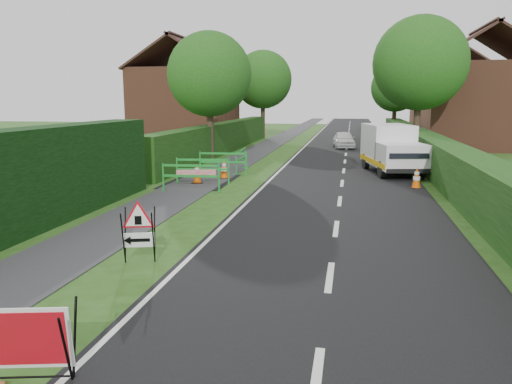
{
  "coord_description": "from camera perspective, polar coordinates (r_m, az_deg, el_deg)",
  "views": [
    {
      "loc": [
        2.8,
        -7.71,
        3.18
      ],
      "look_at": [
        0.39,
        4.89,
        0.8
      ],
      "focal_mm": 35.0,
      "sensor_mm": 36.0,
      "label": 1
    }
  ],
  "objects": [
    {
      "name": "tree_fw",
      "position": [
        42.4,
        0.8,
        12.72
      ],
      "size": [
        4.8,
        4.8,
        7.24
      ],
      "color": "#2D2116",
      "rests_on": "ground"
    },
    {
      "name": "red_rect_sign",
      "position": [
        6.41,
        -25.06,
        -15.08
      ],
      "size": [
        1.17,
        0.87,
        0.9
      ],
      "rotation": [
        0.0,
        0.0,
        0.24
      ],
      "color": "black",
      "rests_on": "ground"
    },
    {
      "name": "traffic_cone_1",
      "position": [
        21.42,
        18.15,
        2.49
      ],
      "size": [
        0.38,
        0.38,
        0.79
      ],
      "color": "black",
      "rests_on": "ground"
    },
    {
      "name": "tree_fe",
      "position": [
        45.87,
        15.66,
        11.41
      ],
      "size": [
        4.2,
        4.2,
        6.33
      ],
      "color": "#2D2116",
      "rests_on": "ground"
    },
    {
      "name": "redwhite_plank",
      "position": [
        19.13,
        -6.83,
        0.85
      ],
      "size": [
        1.45,
        0.47,
        0.25
      ],
      "primitive_type": "cube",
      "rotation": [
        0.0,
        0.0,
        0.29
      ],
      "color": "red",
      "rests_on": "ground"
    },
    {
      "name": "hatchback_car",
      "position": [
        34.1,
        10.01,
        5.92
      ],
      "size": [
        1.65,
        3.39,
        1.11
      ],
      "primitive_type": "imported",
      "rotation": [
        0.0,
        0.0,
        0.11
      ],
      "color": "silver",
      "rests_on": "ground"
    },
    {
      "name": "house_east_b",
      "position": [
        50.56,
        21.63,
        9.44
      ],
      "size": [
        7.5,
        7.4,
        7.88
      ],
      "color": "brown",
      "rests_on": "ground"
    },
    {
      "name": "traffic_cone_3",
      "position": [
        19.27,
        -6.75,
        2.1
      ],
      "size": [
        0.38,
        0.38,
        0.79
      ],
      "color": "black",
      "rests_on": "ground"
    },
    {
      "name": "ground",
      "position": [
        8.8,
        -8.66,
        -10.81
      ],
      "size": [
        120.0,
        120.0,
        0.0
      ],
      "primitive_type": "plane",
      "color": "#274914",
      "rests_on": "ground"
    },
    {
      "name": "traffic_cone_0",
      "position": [
        19.02,
        17.88,
        1.55
      ],
      "size": [
        0.38,
        0.38,
        0.79
      ],
      "color": "black",
      "rests_on": "ground"
    },
    {
      "name": "traffic_cone_4",
      "position": [
        20.46,
        -3.66,
        2.64
      ],
      "size": [
        0.38,
        0.38,
        0.79
      ],
      "color": "black",
      "rests_on": "ground"
    },
    {
      "name": "ped_barrier_3",
      "position": [
        22.45,
        -1.76,
        3.96
      ],
      "size": [
        0.41,
        2.07,
        1.0
      ],
      "rotation": [
        0.0,
        0.0,
        1.6
      ],
      "color": "#198C29",
      "rests_on": "ground"
    },
    {
      "name": "house_east_a",
      "position": [
        36.64,
        24.1,
        9.15
      ],
      "size": [
        7.5,
        7.4,
        7.88
      ],
      "color": "brown",
      "rests_on": "ground"
    },
    {
      "name": "hedge_east",
      "position": [
        24.21,
        19.55,
        2.34
      ],
      "size": [
        1.2,
        50.0,
        1.5
      ],
      "primitive_type": "cube",
      "color": "#14380F",
      "rests_on": "ground"
    },
    {
      "name": "footpath",
      "position": [
        43.22,
        3.12,
        6.26
      ],
      "size": [
        2.0,
        90.0,
        0.02
      ],
      "primitive_type": "cube",
      "color": "#2D2D30",
      "rests_on": "ground"
    },
    {
      "name": "traffic_cone_2",
      "position": [
        23.49,
        16.37,
        3.25
      ],
      "size": [
        0.38,
        0.38,
        0.79
      ],
      "color": "black",
      "rests_on": "ground"
    },
    {
      "name": "ped_barrier_1",
      "position": [
        19.28,
        -6.11,
        2.83
      ],
      "size": [
        2.09,
        0.67,
        1.0
      ],
      "rotation": [
        0.0,
        0.0,
        0.16
      ],
      "color": "#198C29",
      "rests_on": "ground"
    },
    {
      "name": "road_surface",
      "position": [
        42.83,
        10.47,
        6.06
      ],
      "size": [
        6.0,
        90.0,
        0.02
      ],
      "primitive_type": "cube",
      "color": "black",
      "rests_on": "ground"
    },
    {
      "name": "ped_barrier_2",
      "position": [
        21.48,
        -3.79,
        3.65
      ],
      "size": [
        2.08,
        0.55,
        1.0
      ],
      "rotation": [
        0.0,
        0.0,
        0.1
      ],
      "color": "#198C29",
      "rests_on": "ground"
    },
    {
      "name": "ped_barrier_0",
      "position": [
        17.62,
        -7.45,
        2.08
      ],
      "size": [
        2.08,
        0.51,
        1.0
      ],
      "rotation": [
        0.0,
        0.0,
        0.08
      ],
      "color": "#198C29",
      "rests_on": "ground"
    },
    {
      "name": "triangle_sign",
      "position": [
        10.01,
        -13.47,
        -3.91
      ],
      "size": [
        0.9,
        0.9,
        1.06
      ],
      "rotation": [
        0.0,
        0.0,
        0.28
      ],
      "color": "black",
      "rests_on": "ground"
    },
    {
      "name": "hedge_west_far",
      "position": [
        30.88,
        -3.86,
        4.56
      ],
      "size": [
        1.0,
        24.0,
        1.8
      ],
      "primitive_type": "cube",
      "color": "#14380F",
      "rests_on": "ground"
    },
    {
      "name": "tree_nw",
      "position": [
        26.79,
        -5.35,
        13.23
      ],
      "size": [
        4.4,
        4.4,
        6.7
      ],
      "color": "#2D2116",
      "rests_on": "ground"
    },
    {
      "name": "tree_ne",
      "position": [
        30.0,
        18.25,
        13.79
      ],
      "size": [
        5.2,
        5.2,
        7.79
      ],
      "color": "#2D2116",
      "rests_on": "ground"
    },
    {
      "name": "works_van",
      "position": [
        22.72,
        15.21,
        4.9
      ],
      "size": [
        2.68,
        4.85,
        2.1
      ],
      "rotation": [
        0.0,
        0.0,
        0.2
      ],
      "color": "silver",
      "rests_on": "ground"
    },
    {
      "name": "house_west",
      "position": [
        39.83,
        -8.03,
        9.98
      ],
      "size": [
        7.5,
        7.4,
        7.88
      ],
      "color": "brown",
      "rests_on": "ground"
    }
  ]
}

